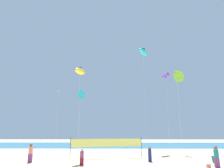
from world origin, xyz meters
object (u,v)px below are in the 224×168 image
Objects in this scene: kite_green_diamond at (58,92)px; kite_violet_tube at (166,76)px; beachgoer_plum_shirt at (82,156)px; kite_yellow_inflatable at (80,71)px; beach_handbag at (209,166)px; kite_cyan_delta at (80,95)px; beachgoer_teal_shirt at (216,156)px; volleyball_net at (107,144)px; beachgoer_coral_shirt at (31,152)px; kite_cyan_inflatable at (143,52)px; beachgoer_navy_shirt at (150,153)px; folding_beach_chair at (216,161)px; kite_lime_delta at (177,77)px.

kite_violet_tube is at bearing -2.55° from kite_green_diamond.
kite_yellow_inflatable reaches higher than beachgoer_plum_shirt.
kite_cyan_delta reaches higher than beach_handbag.
beachgoer_teal_shirt is 23.94m from kite_green_diamond.
volleyball_net is at bearing -142.52° from kite_violet_tube.
kite_cyan_inflatable reaches higher than beachgoer_coral_shirt.
beachgoer_navy_shirt reaches higher than folding_beach_chair.
kite_violet_tube is at bearing 92.32° from folding_beach_chair.
beachgoer_plum_shirt is at bearing 171.69° from kite_lime_delta.
beachgoer_coral_shirt is at bearing 79.03° from beachgoer_teal_shirt.
folding_beach_chair is 0.10× the size of kite_cyan_delta.
kite_yellow_inflatable is at bearing -166.42° from volleyball_net.
beach_handbag is 0.04× the size of kite_green_diamond.
volleyball_net is 13.28m from kite_green_diamond.
kite_violet_tube reaches higher than beachgoer_coral_shirt.
beach_handbag is (-0.74, 0.02, -0.84)m from beachgoer_teal_shirt.
beachgoer_navy_shirt is 0.13× the size of kite_violet_tube.
kite_violet_tube is (13.05, 1.77, 3.28)m from kite_cyan_delta.
beachgoer_teal_shirt is 0.78m from folding_beach_chair.
kite_cyan_inflatable is (-3.92, 15.40, 15.29)m from beachgoer_teal_shirt.
beach_handbag is at bearing 86.80° from beachgoer_teal_shirt.
volleyball_net is at bearing -43.46° from kite_green_diamond.
beachgoer_coral_shirt reaches higher than folding_beach_chair.
beachgoer_teal_shirt is 0.11× the size of kite_cyan_inflatable.
kite_lime_delta is at bearing -115.81° from beachgoer_coral_shirt.
kite_cyan_inflatable reaches higher than volleyball_net.
kite_green_diamond is 0.79× the size of kite_violet_tube.
kite_cyan_delta is (-13.92, 11.31, 7.28)m from beachgoer_teal_shirt.
kite_violet_tube reaches higher than kite_cyan_delta.
volleyball_net is at bearing -134.78° from beachgoer_navy_shirt.
beach_handbag is 16.80m from kite_yellow_inflatable.
kite_cyan_inflatable reaches higher than beachgoer_teal_shirt.
kite_cyan_inflatable is at bearing 93.19° from kite_lime_delta.
beachgoer_plum_shirt is 11.26m from beach_handbag.
kite_lime_delta is at bearing -86.81° from kite_cyan_inflatable.
kite_cyan_delta reaches higher than beachgoer_plum_shirt.
beachgoer_coral_shirt is 1.20× the size of beachgoer_plum_shirt.
kite_cyan_delta is 0.76× the size of kite_violet_tube.
beachgoer_coral_shirt is 1.19× the size of beachgoer_navy_shirt.
kite_yellow_inflatable reaches higher than volleyball_net.
beach_handbag is 0.03× the size of kite_yellow_inflatable.
beachgoer_teal_shirt is 4.99× the size of beach_handbag.
beachgoer_teal_shirt is 1.20× the size of beachgoer_plum_shirt.
beach_handbag is 0.03× the size of kite_violet_tube.
kite_lime_delta is at bearing -49.45° from beachgoer_plum_shirt.
beachgoer_coral_shirt reaches higher than beachgoer_teal_shirt.
beachgoer_plum_shirt is 5.69m from volleyball_net.
kite_yellow_inflatable is at bearing -132.62° from kite_cyan_inflatable.
kite_lime_delta is (2.24, -3.61, 7.20)m from beachgoer_navy_shirt.
kite_violet_tube is 0.70× the size of kite_cyan_inflatable.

